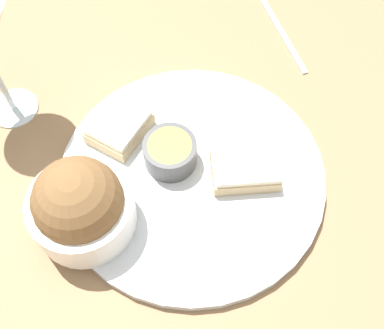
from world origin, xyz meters
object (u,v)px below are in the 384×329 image
at_px(sauce_ramekin, 170,152).
at_px(cheese_toast_near, 245,168).
at_px(salad_bowl, 80,206).
at_px(fork, 279,26).
at_px(cheese_toast_far, 119,127).

xyz_separation_m(sauce_ramekin, cheese_toast_near, (0.06, -0.06, -0.01)).
height_order(salad_bowl, fork, salad_bowl).
relative_size(sauce_ramekin, cheese_toast_near, 0.66).
relative_size(salad_bowl, cheese_toast_near, 1.19).
xyz_separation_m(salad_bowl, sauce_ramekin, (0.12, 0.01, -0.02)).
relative_size(sauce_ramekin, cheese_toast_far, 0.71).
distance_m(salad_bowl, sauce_ramekin, 0.12).
distance_m(salad_bowl, cheese_toast_near, 0.19).
height_order(salad_bowl, cheese_toast_near, salad_bowl).
bearing_deg(fork, sauce_ramekin, -156.64).
xyz_separation_m(sauce_ramekin, fork, (0.26, 0.11, -0.03)).
height_order(cheese_toast_near, cheese_toast_far, same).
xyz_separation_m(salad_bowl, cheese_toast_far, (0.09, 0.08, -0.03)).
bearing_deg(salad_bowl, sauce_ramekin, 7.09).
xyz_separation_m(cheese_toast_near, cheese_toast_far, (-0.09, 0.13, 0.00)).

